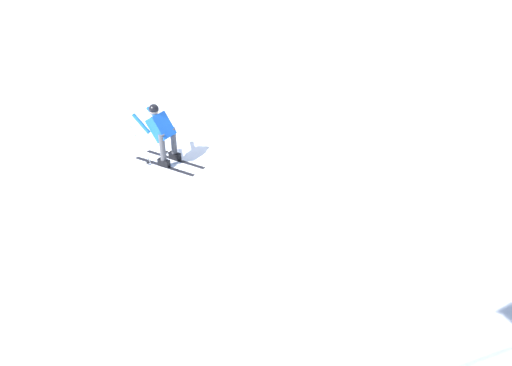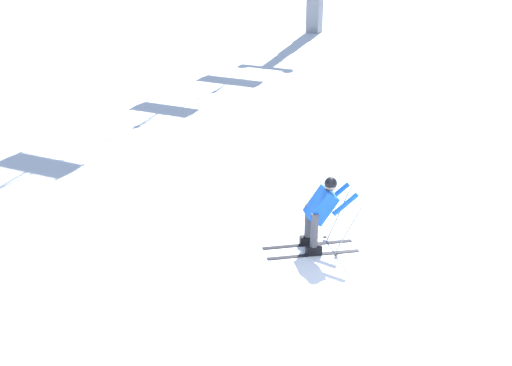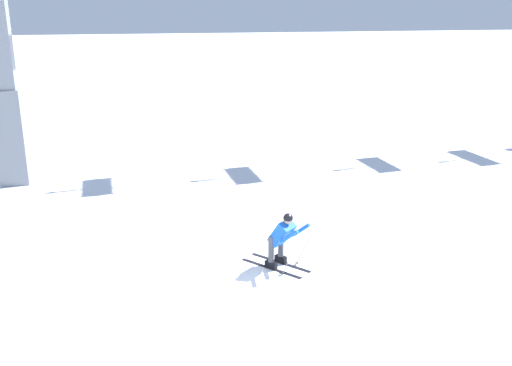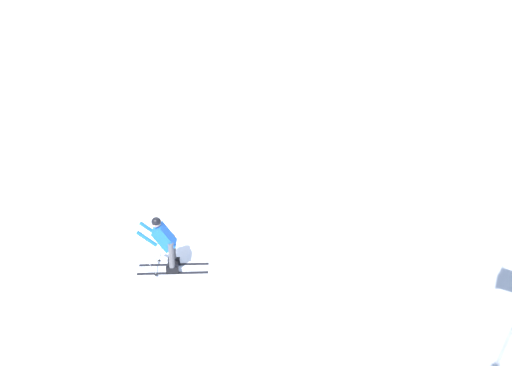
% 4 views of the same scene
% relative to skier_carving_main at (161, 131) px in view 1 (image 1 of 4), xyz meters
% --- Properties ---
extents(ground_plane, '(260.00, 260.00, 0.00)m').
position_rel_skier_carving_main_xyz_m(ground_plane, '(-1.24, -1.07, -0.75)').
color(ground_plane, white).
extents(skier_carving_main, '(1.41, 1.60, 1.45)m').
position_rel_skier_carving_main_xyz_m(skier_carving_main, '(0.00, 0.00, 0.00)').
color(skier_carving_main, black).
rests_on(skier_carving_main, ground_plane).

